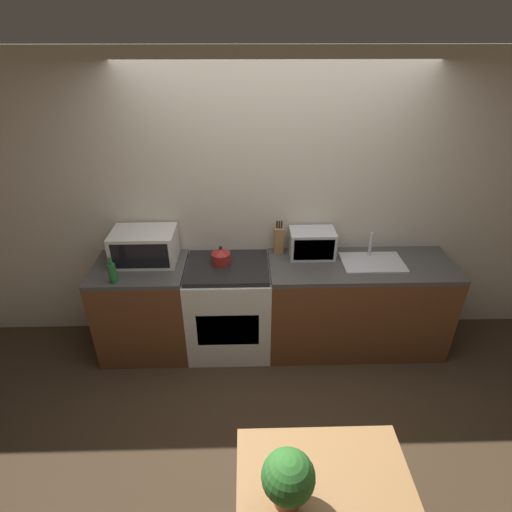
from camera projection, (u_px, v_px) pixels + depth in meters
The scene contains 13 objects.
ground_plane at pixel (279, 414), 3.21m from camera, with size 16.00×16.00×0.00m, color #3D2D1E.
wall_back at pixel (273, 207), 3.58m from camera, with size 10.00×0.06×2.60m.
counter_left_run at pixel (145, 308), 3.68m from camera, with size 0.80×0.62×0.90m.
counter_right_run at pixel (356, 305), 3.73m from camera, with size 1.63×0.62×0.90m.
stove_range at pixel (229, 307), 3.70m from camera, with size 0.75×0.62×0.90m.
kettle at pixel (221, 256), 3.48m from camera, with size 0.17×0.17×0.17m.
microwave at pixel (145, 246), 3.48m from camera, with size 0.54×0.36×0.29m.
bottle at pixel (112, 273), 3.21m from camera, with size 0.06×0.06×0.23m.
knife_block at pixel (279, 240), 3.63m from camera, with size 0.08×0.08×0.32m.
toaster_oven at pixel (312, 243), 3.57m from camera, with size 0.40×0.25×0.25m.
sink_basin at pixel (372, 262), 3.51m from camera, with size 0.54×0.35×0.24m.
dining_table at pixel (323, 494), 2.04m from camera, with size 0.88×0.63×0.73m.
potted_plant at pixel (288, 478), 1.81m from camera, with size 0.25×0.25×0.33m.
Camera 1 is at (-0.24, -2.15, 2.70)m, focal length 28.00 mm.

